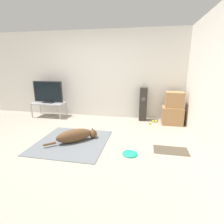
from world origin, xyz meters
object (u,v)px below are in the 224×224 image
Objects in this scene: dog at (76,135)px; tennis_ball_by_boxes at (156,121)px; cardboard_box_lower at (172,115)px; tennis_ball_loose_on_carpet at (150,123)px; frisbee at (130,154)px; tv at (48,92)px; tv_stand at (49,104)px; cardboard_box_upper at (174,100)px; tennis_ball_near_speaker at (153,121)px; floor_speaker at (143,104)px.

dog is 2.39m from tennis_ball_by_boxes.
tennis_ball_loose_on_carpet is at bearing -163.51° from cardboard_box_lower.
dog is 3.27× the size of frisbee.
dog is 2.32m from tv.
tv is (-1.54, 1.62, 0.62)m from dog.
tv_stand is 3.28m from tennis_ball_by_boxes.
cardboard_box_upper is 6.97× the size of tennis_ball_loose_on_carpet.
dog reaches higher than tennis_ball_near_speaker.
cardboard_box_lower is 1.18× the size of cardboard_box_upper.
cardboard_box_upper is 0.47× the size of tv_stand.
dog is at bearing -143.16° from cardboard_box_upper.
tennis_ball_loose_on_carpet is (3.09, -0.18, -0.36)m from tv_stand.
tennis_ball_by_boxes is (3.26, 0.04, -0.36)m from tv_stand.
frisbee is 2.27m from cardboard_box_upper.
frisbee is 0.30× the size of tv.
cardboard_box_lower is (2.13, 1.61, 0.09)m from dog.
cardboard_box_upper is at bearing 16.32° from tennis_ball_loose_on_carpet.
dog is 0.95× the size of floor_speaker.
floor_speaker is at bearing 85.42° from frisbee.
cardboard_box_lower is 0.64m from tennis_ball_loose_on_carpet.
tv reaches higher than tv_stand.
cardboard_box_lower is 3.68m from tv_stand.
tennis_ball_loose_on_carpet is at bearing -3.35° from tv.
tv_stand is 14.98× the size of tennis_ball_loose_on_carpet.
tennis_ball_near_speaker is at bearing 177.05° from cardboard_box_lower.
tennis_ball_loose_on_carpet is (-0.58, -0.17, -0.20)m from cardboard_box_lower.
tennis_ball_by_boxes is (3.26, 0.04, -0.73)m from tv.
tv is 3.18m from tennis_ball_loose_on_carpet.
tennis_ball_by_boxes is at bearing 74.41° from frisbee.
cardboard_box_upper is 3.69m from tv.
tennis_ball_near_speaker is at bearing 65.76° from tennis_ball_loose_on_carpet.
frisbee is 2.17m from floor_speaker.
dog is 1.68× the size of cardboard_box_lower.
tennis_ball_near_speaker is at bearing 0.37° from tv_stand.
frisbee is 4.22× the size of tennis_ball_loose_on_carpet.
tennis_ball_by_boxes is 1.00× the size of tennis_ball_loose_on_carpet.
cardboard_box_upper is at bearing -6.16° from tennis_ball_by_boxes.
frisbee is 1.80m from tennis_ball_loose_on_carpet.
frisbee is (1.17, -0.33, -0.13)m from dog.
cardboard_box_lower is at bearing -0.08° from tv_stand.
tv_stand is at bearing 179.96° from cardboard_box_upper.
cardboard_box_upper is 6.97× the size of tennis_ball_near_speaker.
floor_speaker reaches higher than dog.
tennis_ball_loose_on_carpet is (1.55, 1.43, -0.11)m from dog.
tennis_ball_near_speaker is (-0.50, 0.03, -0.20)m from cardboard_box_lower.
dog is 0.92× the size of tv_stand.
tv is (0.00, 0.00, 0.37)m from tv_stand.
floor_speaker is at bearing 153.24° from tennis_ball_near_speaker.
tennis_ball_near_speaker is (-0.08, -0.02, 0.00)m from tennis_ball_by_boxes.
cardboard_box_upper reaches higher than cardboard_box_lower.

